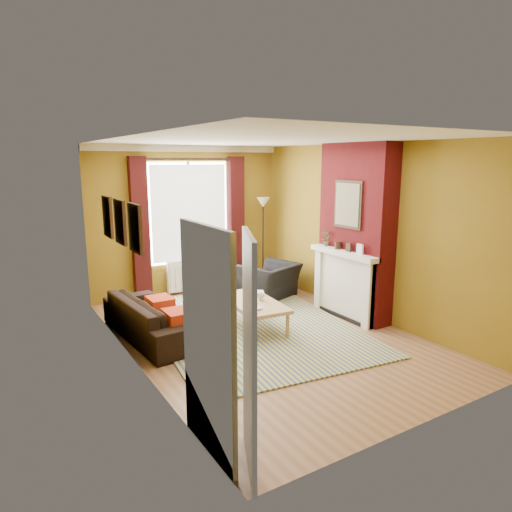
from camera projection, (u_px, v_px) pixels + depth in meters
name	position (u px, v px, depth m)	size (l,w,h in m)	color
ground	(265.00, 335.00, 6.72)	(5.50, 5.50, 0.00)	brown
room_walls	(291.00, 236.00, 6.99)	(3.82, 5.54, 2.83)	olive
striped_rug	(250.00, 325.00, 7.09)	(3.28, 4.24, 0.02)	navy
sofa	(153.00, 317.00, 6.61)	(2.03, 0.79, 0.59)	black
armchair	(270.00, 281.00, 8.53)	(0.98, 0.86, 0.64)	black
coffee_table	(253.00, 304.00, 6.91)	(0.79, 1.39, 0.44)	tan
wicker_stool	(233.00, 285.00, 8.63)	(0.39, 0.39, 0.42)	#9B6F43
floor_lamp	(263.00, 216.00, 9.16)	(0.28, 0.28, 1.80)	black
book_a	(248.00, 309.00, 6.48)	(0.18, 0.24, 0.02)	#999999
book_b	(251.00, 293.00, 7.25)	(0.20, 0.28, 0.02)	#999999
mug	(261.00, 297.00, 6.92)	(0.11, 0.11, 0.10)	#999999
tv_remote	(248.00, 299.00, 6.96)	(0.11, 0.16, 0.02)	#28282B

